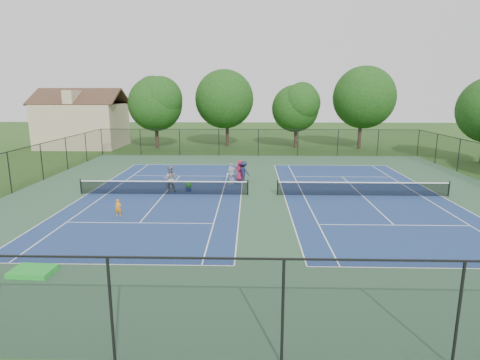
{
  "coord_description": "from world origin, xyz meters",
  "views": [
    {
      "loc": [
        -0.85,
        -27.45,
        7.11
      ],
      "look_at": [
        -1.57,
        -1.0,
        1.3
      ],
      "focal_mm": 30.0,
      "sensor_mm": 36.0,
      "label": 1
    }
  ],
  "objects_px": {
    "bystander_a": "(231,174)",
    "bystander_b": "(244,171)",
    "instructor": "(170,179)",
    "ball_crate": "(189,189)",
    "clapboard_house": "(83,123)",
    "tree_back_c": "(297,105)",
    "child_player": "(118,208)",
    "ball_hopper": "(188,185)",
    "tree_back_a": "(155,101)",
    "tree_back_b": "(227,96)",
    "bystander_c": "(240,170)",
    "tree_back_d": "(362,95)"
  },
  "relations": [
    {
      "from": "tree_back_b",
      "to": "instructor",
      "type": "bearing_deg",
      "value": -96.12
    },
    {
      "from": "instructor",
      "to": "ball_hopper",
      "type": "relative_size",
      "value": 5.0
    },
    {
      "from": "bystander_a",
      "to": "clapboard_house",
      "type": "bearing_deg",
      "value": -88.46
    },
    {
      "from": "child_player",
      "to": "tree_back_d",
      "type": "bearing_deg",
      "value": 50.47
    },
    {
      "from": "tree_back_c",
      "to": "instructor",
      "type": "xyz_separation_m",
      "value": [
        -11.7,
        -24.2,
        -4.51
      ]
    },
    {
      "from": "tree_back_c",
      "to": "bystander_b",
      "type": "relative_size",
      "value": 5.0
    },
    {
      "from": "tree_back_b",
      "to": "tree_back_d",
      "type": "xyz_separation_m",
      "value": [
        17.0,
        -2.0,
        0.23
      ]
    },
    {
      "from": "tree_back_a",
      "to": "tree_back_c",
      "type": "distance_m",
      "value": 18.04
    },
    {
      "from": "bystander_b",
      "to": "ball_crate",
      "type": "relative_size",
      "value": 4.39
    },
    {
      "from": "bystander_b",
      "to": "ball_hopper",
      "type": "distance_m",
      "value": 5.24
    },
    {
      "from": "bystander_b",
      "to": "bystander_c",
      "type": "relative_size",
      "value": 0.99
    },
    {
      "from": "clapboard_house",
      "to": "tree_back_b",
      "type": "bearing_deg",
      "value": 3.01
    },
    {
      "from": "tree_back_b",
      "to": "tree_back_d",
      "type": "height_order",
      "value": "tree_back_d"
    },
    {
      "from": "tree_back_b",
      "to": "bystander_a",
      "type": "height_order",
      "value": "tree_back_b"
    },
    {
      "from": "instructor",
      "to": "ball_hopper",
      "type": "bearing_deg",
      "value": 177.98
    },
    {
      "from": "tree_back_b",
      "to": "clapboard_house",
      "type": "bearing_deg",
      "value": -176.99
    },
    {
      "from": "child_player",
      "to": "ball_crate",
      "type": "xyz_separation_m",
      "value": [
        3.19,
        6.09,
        -0.36
      ]
    },
    {
      "from": "tree_back_c",
      "to": "ball_crate",
      "type": "bearing_deg",
      "value": -113.34
    },
    {
      "from": "tree_back_b",
      "to": "bystander_b",
      "type": "xyz_separation_m",
      "value": [
        2.58,
        -21.68,
        -5.76
      ]
    },
    {
      "from": "instructor",
      "to": "bystander_a",
      "type": "height_order",
      "value": "instructor"
    },
    {
      "from": "ball_hopper",
      "to": "bystander_c",
      "type": "bearing_deg",
      "value": 45.72
    },
    {
      "from": "ball_crate",
      "to": "tree_back_b",
      "type": "bearing_deg",
      "value": 86.82
    },
    {
      "from": "tree_back_b",
      "to": "bystander_c",
      "type": "xyz_separation_m",
      "value": [
        2.29,
        -21.3,
        -5.75
      ]
    },
    {
      "from": "instructor",
      "to": "ball_hopper",
      "type": "height_order",
      "value": "instructor"
    },
    {
      "from": "instructor",
      "to": "tree_back_c",
      "type": "bearing_deg",
      "value": -123.23
    },
    {
      "from": "tree_back_a",
      "to": "tree_back_b",
      "type": "bearing_deg",
      "value": 12.53
    },
    {
      "from": "tree_back_b",
      "to": "bystander_a",
      "type": "distance_m",
      "value": 23.41
    },
    {
      "from": "bystander_a",
      "to": "ball_hopper",
      "type": "bearing_deg",
      "value": -3.3
    },
    {
      "from": "tree_back_b",
      "to": "bystander_b",
      "type": "bearing_deg",
      "value": -83.2
    },
    {
      "from": "bystander_c",
      "to": "bystander_b",
      "type": "bearing_deg",
      "value": 137.15
    },
    {
      "from": "tree_back_c",
      "to": "bystander_b",
      "type": "xyz_separation_m",
      "value": [
        -6.42,
        -20.68,
        -4.64
      ]
    },
    {
      "from": "bystander_b",
      "to": "ball_hopper",
      "type": "xyz_separation_m",
      "value": [
        -3.97,
        -3.4,
        -0.34
      ]
    },
    {
      "from": "tree_back_c",
      "to": "tree_back_a",
      "type": "bearing_deg",
      "value": -176.82
    },
    {
      "from": "instructor",
      "to": "bystander_a",
      "type": "bearing_deg",
      "value": -156.89
    },
    {
      "from": "tree_back_a",
      "to": "clapboard_house",
      "type": "xyz_separation_m",
      "value": [
        -10.0,
        1.0,
        -2.95
      ]
    },
    {
      "from": "ball_hopper",
      "to": "ball_crate",
      "type": "bearing_deg",
      "value": 0.0
    },
    {
      "from": "bystander_a",
      "to": "bystander_b",
      "type": "distance_m",
      "value": 1.35
    },
    {
      "from": "bystander_a",
      "to": "bystander_c",
      "type": "xyz_separation_m",
      "value": [
        0.65,
        1.34,
        -0.0
      ]
    },
    {
      "from": "bystander_c",
      "to": "tree_back_a",
      "type": "bearing_deg",
      "value": -50.65
    },
    {
      "from": "tree_back_b",
      "to": "bystander_c",
      "type": "bearing_deg",
      "value": -83.87
    },
    {
      "from": "child_player",
      "to": "bystander_b",
      "type": "bearing_deg",
      "value": 49.92
    },
    {
      "from": "instructor",
      "to": "bystander_b",
      "type": "bearing_deg",
      "value": -153.75
    },
    {
      "from": "bystander_c",
      "to": "clapboard_house",
      "type": "bearing_deg",
      "value": -34.61
    },
    {
      "from": "ball_hopper",
      "to": "bystander_b",
      "type": "bearing_deg",
      "value": 40.53
    },
    {
      "from": "tree_back_b",
      "to": "clapboard_house",
      "type": "height_order",
      "value": "tree_back_b"
    },
    {
      "from": "tree_back_c",
      "to": "bystander_c",
      "type": "xyz_separation_m",
      "value": [
        -6.71,
        -20.3,
        -4.63
      ]
    },
    {
      "from": "clapboard_house",
      "to": "bystander_b",
      "type": "relative_size",
      "value": 6.43
    },
    {
      "from": "child_player",
      "to": "bystander_a",
      "type": "height_order",
      "value": "bystander_a"
    },
    {
      "from": "tree_back_a",
      "to": "instructor",
      "type": "xyz_separation_m",
      "value": [
        6.3,
        -23.2,
        -5.07
      ]
    },
    {
      "from": "instructor",
      "to": "ball_crate",
      "type": "bearing_deg",
      "value": 177.98
    }
  ]
}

